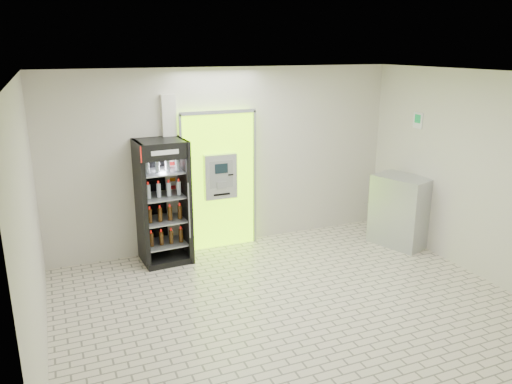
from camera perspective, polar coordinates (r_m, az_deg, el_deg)
ground at (r=6.77m, az=4.23°, el=-13.02°), size 6.00×6.00×0.00m
room_shell at (r=6.08m, az=4.58°, el=2.30°), size 6.00×6.00×6.00m
atm_assembly at (r=8.34m, az=-4.30°, el=1.40°), size 1.30×0.24×2.33m
pillar at (r=8.14m, az=-9.61°, el=1.78°), size 0.22×0.11×2.60m
beverage_cooler at (r=7.93m, az=-10.57°, el=-1.37°), size 0.77×0.72×1.96m
steel_cabinet at (r=8.89m, az=16.18°, el=-2.08°), size 0.89×1.06×1.21m
exit_sign at (r=8.83m, az=18.03°, el=7.78°), size 0.02×0.22×0.26m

